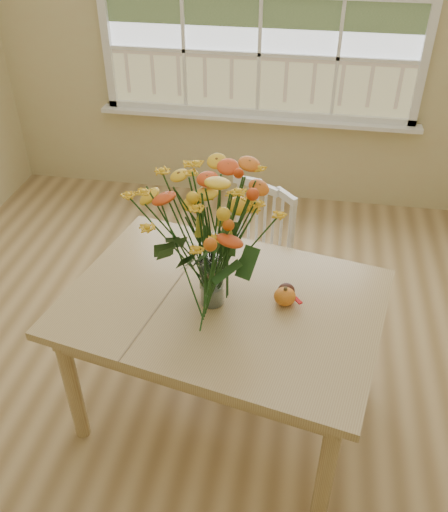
# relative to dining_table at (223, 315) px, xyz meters

# --- Properties ---
(floor) EXTENTS (4.00, 4.50, 0.01)m
(floor) POSITION_rel_dining_table_xyz_m (-0.12, -0.04, -0.63)
(floor) COLOR olive
(floor) RESTS_ON ground
(wall_back) EXTENTS (4.00, 0.02, 2.70)m
(wall_back) POSITION_rel_dining_table_xyz_m (-0.12, 2.21, 0.72)
(wall_back) COLOR #D2BC86
(wall_back) RESTS_ON floor
(dining_table) EXTENTS (1.50, 1.20, 0.72)m
(dining_table) POSITION_rel_dining_table_xyz_m (0.00, 0.00, 0.00)
(dining_table) COLOR tan
(dining_table) RESTS_ON floor
(windsor_chair) EXTENTS (0.54, 0.53, 0.87)m
(windsor_chair) POSITION_rel_dining_table_xyz_m (0.05, 0.67, -0.14)
(windsor_chair) COLOR white
(windsor_chair) RESTS_ON floor
(flower_vase) EXTENTS (0.47, 0.47, 0.55)m
(flower_vase) POSITION_rel_dining_table_xyz_m (-0.04, -0.02, 0.42)
(flower_vase) COLOR white
(flower_vase) RESTS_ON dining_table
(pumpkin) EXTENTS (0.09, 0.09, 0.07)m
(pumpkin) POSITION_rel_dining_table_xyz_m (0.26, 0.02, 0.13)
(pumpkin) COLOR orange
(pumpkin) RESTS_ON dining_table
(turkey_figurine) EXTENTS (0.09, 0.07, 0.10)m
(turkey_figurine) POSITION_rel_dining_table_xyz_m (-0.06, 0.10, 0.13)
(turkey_figurine) COLOR #CCB78C
(turkey_figurine) RESTS_ON dining_table
(dark_gourd) EXTENTS (0.13, 0.11, 0.07)m
(dark_gourd) POSITION_rel_dining_table_xyz_m (0.27, 0.06, 0.12)
(dark_gourd) COLOR #38160F
(dark_gourd) RESTS_ON dining_table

